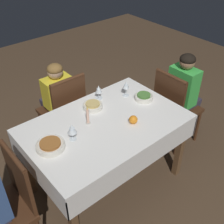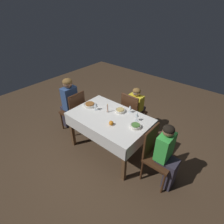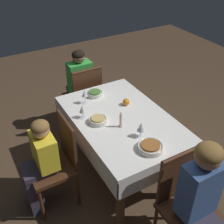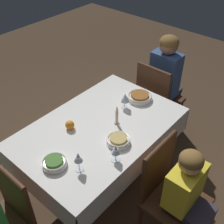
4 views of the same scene
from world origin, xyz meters
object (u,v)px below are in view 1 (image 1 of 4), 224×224
(chair_west, at_px, (174,106))
(person_child_green, at_px, (185,94))
(wine_glass_west, at_px, (126,85))
(chair_south, at_px, (65,109))
(orange_fruit, at_px, (133,120))
(person_child_yellow, at_px, (56,99))
(wine_glass_south, at_px, (99,90))
(dining_table, at_px, (106,131))
(bowl_west, at_px, (144,97))
(candle_centerpiece, at_px, (88,117))
(wine_glass_east, at_px, (72,129))
(bowl_south, at_px, (93,106))
(bowl_east, at_px, (50,145))
(chair_east, at_px, (8,203))

(chair_west, distance_m, person_child_green, 0.18)
(person_child_green, bearing_deg, chair_west, 90.00)
(chair_west, bearing_deg, person_child_green, -90.00)
(wine_glass_west, bearing_deg, chair_south, -50.23)
(chair_south, distance_m, orange_fruit, 0.93)
(person_child_yellow, height_order, wine_glass_south, person_child_yellow)
(dining_table, relative_size, person_child_yellow, 1.38)
(wine_glass_west, bearing_deg, dining_table, 25.60)
(bowl_west, bearing_deg, person_child_green, 174.51)
(person_child_green, bearing_deg, candle_centerpiece, 85.44)
(dining_table, distance_m, wine_glass_west, 0.52)
(chair_west, xyz_separation_m, orange_fruit, (0.78, 0.15, 0.28))
(wine_glass_east, relative_size, bowl_south, 0.82)
(person_child_green, distance_m, wine_glass_south, 1.03)
(wine_glass_west, relative_size, bowl_south, 0.88)
(candle_centerpiece, height_order, orange_fruit, candle_centerpiece)
(person_child_yellow, height_order, bowl_east, person_child_yellow)
(person_child_green, distance_m, bowl_east, 1.66)
(orange_fruit, bearing_deg, chair_east, -6.41)
(person_child_yellow, relative_size, wine_glass_west, 6.26)
(wine_glass_west, bearing_deg, candle_centerpiece, 12.17)
(chair_east, relative_size, chair_west, 1.00)
(dining_table, bearing_deg, chair_south, -90.52)
(dining_table, bearing_deg, candle_centerpiece, -35.07)
(bowl_south, bearing_deg, wine_glass_west, 173.97)
(wine_glass_west, xyz_separation_m, bowl_south, (0.38, -0.04, -0.09))
(wine_glass_east, distance_m, bowl_south, 0.46)
(bowl_south, xyz_separation_m, orange_fruit, (-0.13, 0.41, 0.01))
(chair_west, bearing_deg, wine_glass_west, 67.60)
(chair_west, xyz_separation_m, bowl_south, (0.91, -0.26, 0.27))
(chair_east, distance_m, bowl_east, 0.51)
(bowl_west, bearing_deg, wine_glass_south, -42.24)
(bowl_west, xyz_separation_m, wine_glass_west, (0.09, -0.16, 0.09))
(dining_table, distance_m, bowl_south, 0.28)
(person_child_green, distance_m, wine_glass_east, 1.48)
(chair_west, relative_size, chair_south, 1.00)
(wine_glass_south, bearing_deg, wine_glass_west, 150.14)
(dining_table, bearing_deg, chair_west, 179.20)
(bowl_west, bearing_deg, candle_centerpiece, -3.68)
(chair_south, height_order, bowl_west, chair_south)
(wine_glass_west, relative_size, candle_centerpiece, 0.94)
(bowl_east, bearing_deg, bowl_west, -179.02)
(chair_west, bearing_deg, orange_fruit, 100.87)
(bowl_east, xyz_separation_m, orange_fruit, (-0.70, 0.19, 0.01))
(chair_west, height_order, orange_fruit, chair_west)
(bowl_east, bearing_deg, candle_centerpiece, -171.66)
(bowl_south, distance_m, orange_fruit, 0.43)
(chair_west, relative_size, wine_glass_south, 6.58)
(dining_table, bearing_deg, person_child_yellow, -90.42)
(bowl_east, distance_m, wine_glass_west, 0.97)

